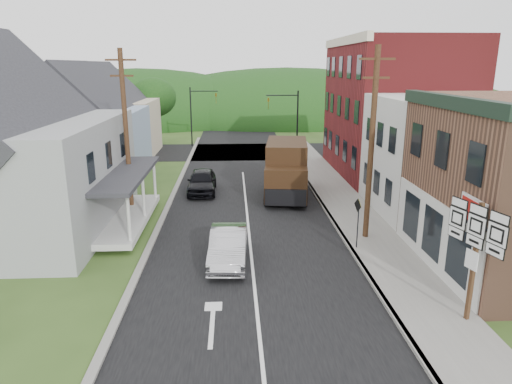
{
  "coord_description": "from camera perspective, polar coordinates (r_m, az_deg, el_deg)",
  "views": [
    {
      "loc": [
        -0.74,
        -16.89,
        8.14
      ],
      "look_at": [
        0.34,
        4.37,
        2.2
      ],
      "focal_mm": 32.0,
      "sensor_mm": 36.0,
      "label": 1
    }
  ],
  "objects": [
    {
      "name": "traffic_signal_right",
      "position": [
        40.94,
        4.23,
        9.4
      ],
      "size": [
        2.87,
        0.2,
        6.0
      ],
      "color": "black",
      "rests_on": "ground"
    },
    {
      "name": "silver_sedan",
      "position": [
        19.53,
        -3.49,
        -6.78
      ],
      "size": [
        1.7,
        4.41,
        1.43
      ],
      "primitive_type": "imported",
      "rotation": [
        0.0,
        0.0,
        -0.04
      ],
      "color": "#B2B1B6",
      "rests_on": "ground"
    },
    {
      "name": "warning_sign",
      "position": [
        20.84,
        12.61,
        -2.99
      ],
      "size": [
        0.17,
        0.63,
        2.32
      ],
      "rotation": [
        0.0,
        0.0,
        0.22
      ],
      "color": "black",
      "rests_on": "sidewalk_right"
    },
    {
      "name": "storefront_red",
      "position": [
        36.1,
        16.84,
        9.94
      ],
      "size": [
        8.0,
        12.0,
        10.0
      ],
      "primitive_type": "cube",
      "color": "maroon",
      "rests_on": "ground"
    },
    {
      "name": "house_cream",
      "position": [
        44.44,
        -17.14,
        9.16
      ],
      "size": [
        7.14,
        8.16,
        7.28
      ],
      "color": "beige",
      "rests_on": "ground"
    },
    {
      "name": "utility_pole_right",
      "position": [
        21.63,
        14.24,
        5.85
      ],
      "size": [
        1.6,
        0.26,
        9.0
      ],
      "color": "#472D19",
      "rests_on": "ground"
    },
    {
      "name": "dark_sedan",
      "position": [
        30.19,
        -6.77,
        1.33
      ],
      "size": [
        1.83,
        4.49,
        1.52
      ],
      "primitive_type": "imported",
      "rotation": [
        0.0,
        0.0,
        0.01
      ],
      "color": "black",
      "rests_on": "ground"
    },
    {
      "name": "house_gray",
      "position": [
        25.8,
        -28.87,
        4.95
      ],
      "size": [
        10.2,
        12.24,
        8.35
      ],
      "color": "gray",
      "rests_on": "ground"
    },
    {
      "name": "curb_right",
      "position": [
        26.69,
        8.66,
        -2.18
      ],
      "size": [
        0.2,
        55.0,
        0.15
      ],
      "primitive_type": "cube",
      "color": "slate",
      "rests_on": "ground"
    },
    {
      "name": "cross_road",
      "position": [
        44.64,
        -1.93,
        5.07
      ],
      "size": [
        60.0,
        9.0,
        0.02
      ],
      "primitive_type": "cube",
      "color": "black",
      "rests_on": "ground"
    },
    {
      "name": "utility_pole_left",
      "position": [
        25.78,
        -15.93,
        7.23
      ],
      "size": [
        1.6,
        0.26,
        9.0
      ],
      "color": "#472D19",
      "rests_on": "ground"
    },
    {
      "name": "forested_ridge",
      "position": [
        72.35,
        -2.35,
        9.11
      ],
      "size": [
        90.0,
        30.0,
        16.0
      ],
      "primitive_type": "ellipsoid",
      "color": "#0F3510",
      "rests_on": "ground"
    },
    {
      "name": "delivery_van",
      "position": [
        29.0,
        3.82,
        2.83
      ],
      "size": [
        3.24,
        6.46,
        3.47
      ],
      "rotation": [
        0.0,
        0.0,
        -0.13
      ],
      "color": "black",
      "rests_on": "ground"
    },
    {
      "name": "curb_left",
      "position": [
        26.46,
        -11.29,
        -2.51
      ],
      "size": [
        0.3,
        55.0,
        0.12
      ],
      "primitive_type": "cube",
      "color": "slate",
      "rests_on": "ground"
    },
    {
      "name": "traffic_signal_left",
      "position": [
        47.72,
        -7.3,
        10.19
      ],
      "size": [
        2.87,
        0.2,
        6.0
      ],
      "color": "black",
      "rests_on": "ground"
    },
    {
      "name": "ground",
      "position": [
        18.76,
        -0.37,
        -10.12
      ],
      "size": [
        120.0,
        120.0,
        0.0
      ],
      "primitive_type": "plane",
      "color": "#2D4719",
      "rests_on": "ground"
    },
    {
      "name": "route_sign_cluster",
      "position": [
        15.83,
        25.69,
        -6.07
      ],
      "size": [
        0.7,
        2.2,
        3.96
      ],
      "rotation": [
        0.0,
        0.0,
        0.28
      ],
      "color": "#472D19",
      "rests_on": "sidewalk_right"
    },
    {
      "name": "house_blue",
      "position": [
        35.68,
        -19.78,
        7.52
      ],
      "size": [
        7.14,
        8.16,
        7.28
      ],
      "color": "#8FA3C3",
      "rests_on": "ground"
    },
    {
      "name": "storefront_white",
      "position": [
        27.63,
        23.03,
        4.15
      ],
      "size": [
        8.0,
        7.0,
        6.5
      ],
      "primitive_type": "cube",
      "color": "silver",
      "rests_on": "ground"
    },
    {
      "name": "road",
      "position": [
        28.1,
        -1.29,
        -1.25
      ],
      "size": [
        9.0,
        90.0,
        0.02
      ],
      "primitive_type": "cube",
      "color": "black",
      "rests_on": "ground"
    },
    {
      "name": "sidewalk_right",
      "position": [
        26.99,
        11.47,
        -2.12
      ],
      "size": [
        2.8,
        55.0,
        0.15
      ],
      "primitive_type": "cube",
      "color": "slate",
      "rests_on": "ground"
    },
    {
      "name": "tree_left_d",
      "position": [
        49.69,
        -12.74,
        11.45
      ],
      "size": [
        4.8,
        4.8,
        6.94
      ],
      "color": "#382616",
      "rests_on": "ground"
    }
  ]
}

